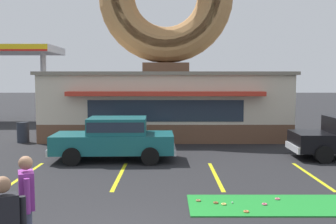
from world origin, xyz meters
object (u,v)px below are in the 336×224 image
Objects in this scene: pedestrian_blue_sweater_man at (26,202)px; trash_bin at (22,132)px; golf_ball at (231,202)px; car_teal at (114,137)px.

pedestrian_blue_sweater_man is 12.96m from trash_bin.
pedestrian_blue_sweater_man is (-3.90, -2.84, 0.92)m from golf_ball.
trash_bin is (-4.54, 12.13, -0.48)m from pedestrian_blue_sweater_man.
pedestrian_blue_sweater_man is at bearing -143.98° from golf_ball.
trash_bin is at bearing 140.08° from car_teal.
pedestrian_blue_sweater_man is at bearing -69.46° from trash_bin.
golf_ball is 0.02× the size of pedestrian_blue_sweater_man.
trash_bin is at bearing 110.54° from pedestrian_blue_sweater_man.
golf_ball is 0.04× the size of trash_bin.
golf_ball is at bearing -47.71° from trash_bin.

